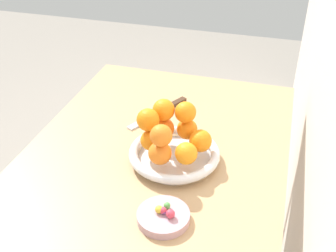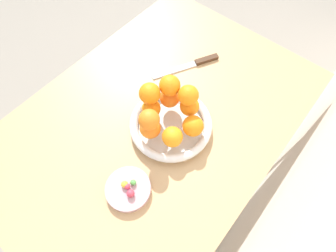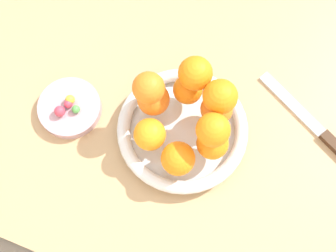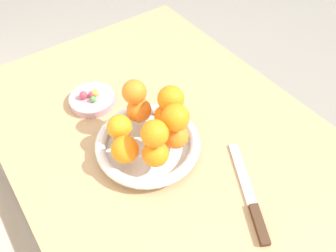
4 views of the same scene
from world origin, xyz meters
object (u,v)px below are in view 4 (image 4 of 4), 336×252
object	(u,v)px
orange_2	(167,116)
dining_table	(169,157)
orange_1	(175,136)
knife	(251,199)
candy_dish	(92,100)
orange_4	(120,127)
orange_6	(134,92)
candy_ball_3	(92,94)
candy_ball_2	(83,95)
orange_0	(156,154)
orange_3	(139,110)
candy_ball_4	(93,99)
candy_ball_1	(95,93)
orange_8	(155,133)
orange_5	(125,149)
orange_9	(176,118)
fruit_bowl	(148,144)
orange_7	(171,99)
candy_ball_0	(91,95)

from	to	relation	value
orange_2	dining_table	bearing A→B (deg)	170.88
orange_1	knife	world-z (taller)	orange_1
candy_dish	orange_4	xyz separation A→B (m)	(-0.18, 0.01, 0.06)
orange_6	dining_table	bearing A→B (deg)	-146.41
orange_2	orange_4	size ratio (longest dim) A/B	0.95
orange_2	candy_ball_3	size ratio (longest dim) A/B	3.30
dining_table	candy_ball_2	world-z (taller)	candy_ball_2
orange_0	orange_3	xyz separation A→B (m)	(0.13, -0.04, 0.00)
candy_ball_3	candy_ball_4	world-z (taller)	same
orange_0	candy_ball_1	bearing A→B (deg)	1.12
candy_ball_1	orange_8	bearing A→B (deg)	-177.97
orange_1	candy_ball_1	xyz separation A→B (m)	(0.28, 0.07, -0.04)
orange_5	orange_8	world-z (taller)	orange_8
candy_dish	orange_8	size ratio (longest dim) A/B	2.11
orange_8	orange_9	distance (m)	0.06
orange_2	orange_6	size ratio (longest dim) A/B	0.98
orange_8	candy_ball_2	size ratio (longest dim) A/B	2.77
fruit_bowl	orange_7	bearing A→B (deg)	-84.46
dining_table	orange_3	distance (m)	0.18
candy_dish	knife	xyz separation A→B (m)	(-0.48, -0.14, -0.01)
orange_0	orange_7	size ratio (longest dim) A/B	0.95
candy_ball_3	knife	xyz separation A→B (m)	(-0.48, -0.14, -0.03)
orange_0	candy_ball_4	distance (m)	0.28
candy_ball_3	orange_7	bearing A→B (deg)	-154.04
candy_dish	knife	size ratio (longest dim) A/B	0.54
fruit_bowl	candy_ball_0	distance (m)	0.23
dining_table	orange_6	bearing A→B (deg)	33.59
dining_table	candy_ball_0	xyz separation A→B (m)	(0.23, 0.10, 0.12)
fruit_bowl	orange_2	size ratio (longest dim) A/B	4.47
orange_7	orange_0	bearing A→B (deg)	127.54
orange_2	orange_7	xyz separation A→B (m)	(-0.01, -0.01, 0.06)
fruit_bowl	candy_ball_1	size ratio (longest dim) A/B	13.38
candy_ball_4	candy_ball_0	bearing A→B (deg)	-10.27
orange_0	orange_8	bearing A→B (deg)	-32.87
candy_ball_0	candy_ball_1	xyz separation A→B (m)	(-0.00, -0.01, 0.00)
orange_0	candy_ball_2	size ratio (longest dim) A/B	2.75
candy_ball_4	orange_9	bearing A→B (deg)	-161.81
candy_dish	orange_9	world-z (taller)	orange_9
orange_6	orange_9	world-z (taller)	orange_9
orange_6	candy_ball_4	size ratio (longest dim) A/B	3.53
candy_dish	candy_ball_3	distance (m)	0.02
candy_dish	orange_3	xyz separation A→B (m)	(-0.16, -0.06, 0.06)
candy_ball_0	candy_ball_2	bearing A→B (deg)	69.18
orange_0	candy_ball_2	xyz separation A→B (m)	(0.30, 0.04, -0.04)
orange_2	orange_4	xyz separation A→B (m)	(0.03, 0.11, 0.00)
orange_0	candy_ball_1	world-z (taller)	orange_0
candy_ball_4	candy_ball_1	bearing A→B (deg)	-36.83
fruit_bowl	orange_8	size ratio (longest dim) A/B	4.26
orange_3	candy_ball_4	xyz separation A→B (m)	(0.14, 0.06, -0.04)
orange_1	orange_5	world-z (taller)	orange_5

